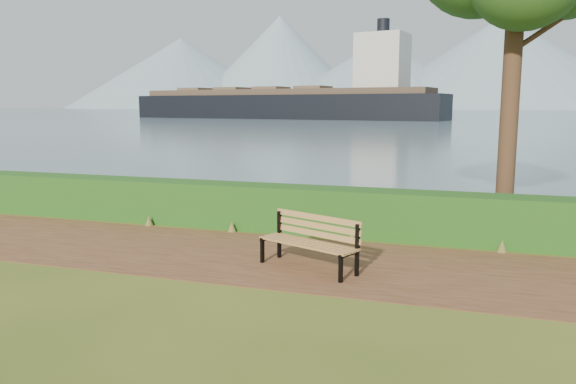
% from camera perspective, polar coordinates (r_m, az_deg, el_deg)
% --- Properties ---
extents(ground, '(140.00, 140.00, 0.00)m').
position_cam_1_polar(ground, '(10.26, -4.70, -6.94)').
color(ground, '#415719').
rests_on(ground, ground).
extents(path, '(40.00, 3.40, 0.01)m').
position_cam_1_polar(path, '(10.53, -4.06, -6.49)').
color(path, '#502C1B').
rests_on(path, ground).
extents(hedge, '(32.00, 0.85, 1.00)m').
position_cam_1_polar(hedge, '(12.52, -0.11, -1.67)').
color(hedge, '#1A4C15').
rests_on(hedge, ground).
extents(water, '(700.00, 510.00, 0.00)m').
position_cam_1_polar(water, '(269.13, 17.49, 7.87)').
color(water, slate).
rests_on(water, ground).
extents(mountains, '(585.00, 190.00, 70.00)m').
position_cam_1_polar(mountains, '(416.09, 16.68, 11.94)').
color(mountains, gray).
rests_on(mountains, ground).
extents(bench, '(1.89, 1.21, 0.92)m').
position_cam_1_polar(bench, '(9.62, 2.38, -4.72)').
color(bench, black).
rests_on(bench, ground).
extents(cargo_ship, '(65.65, 21.00, 19.69)m').
position_cam_1_polar(cargo_ship, '(111.60, 0.35, 8.94)').
color(cargo_ship, black).
rests_on(cargo_ship, ground).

